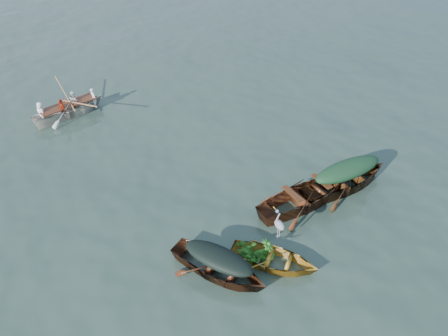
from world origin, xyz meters
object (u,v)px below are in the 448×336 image
(dark_covered_boat, at_px, (219,274))
(heron, at_px, (279,229))
(rowed_boat, at_px, (71,116))
(green_tarp_boat, at_px, (344,189))
(open_wooden_boat, at_px, (305,205))
(yellow_dinghy, at_px, (273,265))

(dark_covered_boat, relative_size, heron, 4.05)
(dark_covered_boat, xyz_separation_m, rowed_boat, (-1.75, 10.47, 0.00))
(heron, bearing_deg, rowed_boat, 66.75)
(dark_covered_boat, xyz_separation_m, heron, (1.86, -0.02, 0.86))
(rowed_boat, bearing_deg, heron, -175.70)
(dark_covered_boat, bearing_deg, green_tarp_boat, -17.53)
(open_wooden_boat, bearing_deg, heron, 119.65)
(open_wooden_boat, height_order, heron, heron)
(yellow_dinghy, relative_size, rowed_boat, 0.69)
(yellow_dinghy, bearing_deg, rowed_boat, 64.31)
(yellow_dinghy, distance_m, open_wooden_boat, 2.78)
(yellow_dinghy, distance_m, heron, 1.03)
(rowed_boat, bearing_deg, dark_covered_boat, 174.82)
(dark_covered_boat, bearing_deg, rowed_boat, 68.79)
(green_tarp_boat, bearing_deg, rowed_boat, 36.12)
(green_tarp_boat, distance_m, rowed_boat, 11.64)
(dark_covered_boat, height_order, open_wooden_boat, open_wooden_boat)
(yellow_dinghy, height_order, rowed_boat, rowed_boat)
(open_wooden_boat, bearing_deg, green_tarp_boat, -92.16)
(open_wooden_boat, relative_size, rowed_boat, 1.11)
(open_wooden_boat, xyz_separation_m, heron, (-1.87, -1.23, 0.86))
(green_tarp_boat, height_order, open_wooden_boat, open_wooden_boat)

